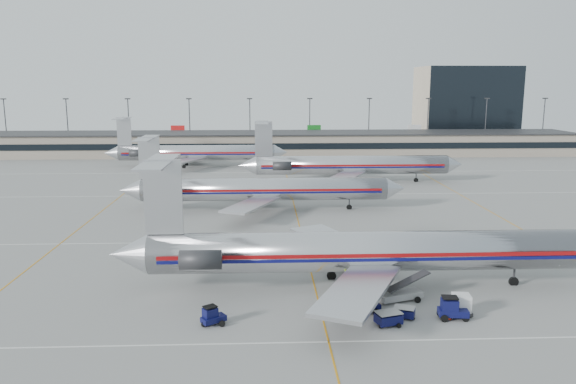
{
  "coord_description": "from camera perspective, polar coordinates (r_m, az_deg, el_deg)",
  "views": [
    {
      "loc": [
        -4.79,
        -57.61,
        19.29
      ],
      "look_at": [
        -1.51,
        19.23,
        4.5
      ],
      "focal_mm": 35.0,
      "sensor_mm": 36.0,
      "label": 1
    }
  ],
  "objects": [
    {
      "name": "cart_inner",
      "position": [
        47.42,
        10.17,
        -12.5
      ],
      "size": [
        2.32,
        1.89,
        1.14
      ],
      "rotation": [
        0.0,
        0.0,
        0.3
      ],
      "color": "#0A0C3C",
      "rests_on": "ground"
    },
    {
      "name": "cone_left",
      "position": [
        48.56,
        -7.53,
        -12.18
      ],
      "size": [
        0.65,
        0.65,
        0.67
      ],
      "primitive_type": "cone",
      "rotation": [
        0.0,
        0.0,
        -0.42
      ],
      "color": "#F62A08",
      "rests_on": "ground"
    },
    {
      "name": "jet_foreground",
      "position": [
        54.14,
        7.0,
        -5.96
      ],
      "size": [
        48.38,
        28.49,
        12.66
      ],
      "color": "silver",
      "rests_on": "ground"
    },
    {
      "name": "tug_left",
      "position": [
        47.16,
        -7.72,
        -12.39
      ],
      "size": [
        2.18,
        1.92,
        1.6
      ],
      "rotation": [
        0.0,
        0.0,
        0.59
      ],
      "color": "#0A0C3C",
      "rests_on": "ground"
    },
    {
      "name": "ramp_worker_far",
      "position": [
        52.08,
        9.24,
        -10.01
      ],
      "size": [
        0.84,
        0.66,
        1.68
      ],
      "primitive_type": "imported",
      "rotation": [
        0.0,
        0.0,
        -0.04
      ],
      "color": "#BFD714",
      "rests_on": "ground"
    },
    {
      "name": "apron_markings",
      "position": [
        70.47,
        1.55,
        -5.0
      ],
      "size": [
        160.0,
        0.15,
        0.02
      ],
      "primitive_type": "cube",
      "color": "silver",
      "rests_on": "ground"
    },
    {
      "name": "uld_container",
      "position": [
        50.69,
        17.19,
        -10.88
      ],
      "size": [
        1.85,
        1.59,
        1.81
      ],
      "rotation": [
        0.0,
        0.0,
        -0.1
      ],
      "color": "#2D2D30",
      "rests_on": "ground"
    },
    {
      "name": "jet_second_row",
      "position": [
        86.9,
        -3.0,
        0.31
      ],
      "size": [
        44.23,
        26.05,
        11.58
      ],
      "color": "silver",
      "rests_on": "ground"
    },
    {
      "name": "jet_third_row",
      "position": [
        112.3,
        6.03,
        2.77
      ],
      "size": [
        44.9,
        27.62,
        12.28
      ],
      "color": "silver",
      "rests_on": "ground"
    },
    {
      "name": "cone_right",
      "position": [
        49.79,
        16.0,
        -11.94
      ],
      "size": [
        0.5,
        0.5,
        0.66
      ],
      "primitive_type": "cone",
      "rotation": [
        0.0,
        0.0,
        0.03
      ],
      "color": "#F62A08",
      "rests_on": "ground"
    },
    {
      "name": "ground",
      "position": [
        60.95,
        2.21,
        -7.57
      ],
      "size": [
        260.0,
        260.0,
        0.0
      ],
      "primitive_type": "plane",
      "color": "gray",
      "rests_on": "ground"
    },
    {
      "name": "distant_building",
      "position": [
        197.38,
        17.53,
        8.41
      ],
      "size": [
        30.0,
        20.0,
        25.0
      ],
      "primitive_type": "cube",
      "color": "tan",
      "rests_on": "ground"
    },
    {
      "name": "tug_center",
      "position": [
        49.1,
        7.61,
        -11.16
      ],
      "size": [
        2.75,
        1.81,
        2.06
      ],
      "rotation": [
        0.0,
        0.0,
        0.23
      ],
      "color": "#0A0C3C",
      "rests_on": "ground"
    },
    {
      "name": "belt_loader",
      "position": [
        52.6,
        11.4,
        -10.05
      ],
      "size": [
        5.01,
        2.75,
        2.56
      ],
      "rotation": [
        0.0,
        0.0,
        0.33
      ],
      "color": "#989898",
      "rests_on": "ground"
    },
    {
      "name": "ramp_worker_near",
      "position": [
        54.07,
        5.94,
        -9.07
      ],
      "size": [
        0.77,
        0.73,
        1.78
      ],
      "primitive_type": "imported",
      "rotation": [
        0.0,
        0.0,
        0.66
      ],
      "color": "#A3E515",
      "rests_on": "ground"
    },
    {
      "name": "terminal",
      "position": [
        156.5,
        -0.68,
        4.97
      ],
      "size": [
        162.0,
        17.0,
        6.25
      ],
      "color": "gray",
      "rests_on": "ground"
    },
    {
      "name": "light_mast_row",
      "position": [
        170.02,
        -0.84,
        7.27
      ],
      "size": [
        163.6,
        0.4,
        15.28
      ],
      "color": "#38383D",
      "rests_on": "ground"
    },
    {
      "name": "jet_back_row",
      "position": [
        135.04,
        -9.61,
        3.99
      ],
      "size": [
        43.18,
        26.56,
        11.81
      ],
      "color": "silver",
      "rests_on": "ground"
    },
    {
      "name": "cart_outer",
      "position": [
        49.04,
        11.73,
        -11.86
      ],
      "size": [
        2.01,
        1.71,
        0.97
      ],
      "rotation": [
        0.0,
        0.0,
        -0.38
      ],
      "color": "#0A0C3C",
      "rests_on": "ground"
    },
    {
      "name": "tug_right",
      "position": [
        49.59,
        16.28,
        -11.34
      ],
      "size": [
        2.54,
        1.45,
        1.98
      ],
      "rotation": [
        0.0,
        0.0,
        -0.1
      ],
      "color": "#0A0C3C",
      "rests_on": "ground"
    }
  ]
}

